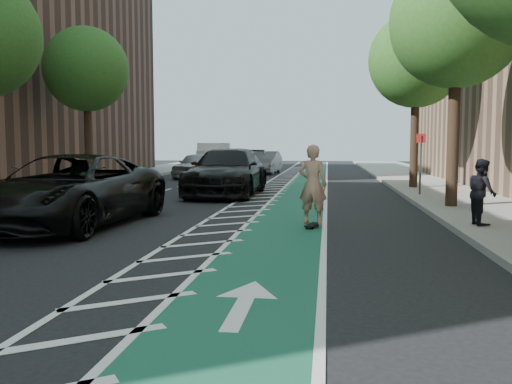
% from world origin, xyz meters
% --- Properties ---
extents(ground, '(120.00, 120.00, 0.00)m').
position_xyz_m(ground, '(0.00, 0.00, 0.00)').
color(ground, black).
rests_on(ground, ground).
extents(bike_lane, '(2.00, 90.00, 0.01)m').
position_xyz_m(bike_lane, '(3.00, 10.00, 0.01)').
color(bike_lane, '#175242').
rests_on(bike_lane, ground).
extents(buffer_strip, '(1.40, 90.00, 0.01)m').
position_xyz_m(buffer_strip, '(1.50, 10.00, 0.01)').
color(buffer_strip, silver).
rests_on(buffer_strip, ground).
extents(sidewalk_right, '(5.00, 90.00, 0.15)m').
position_xyz_m(sidewalk_right, '(9.50, 10.00, 0.07)').
color(sidewalk_right, gray).
rests_on(sidewalk_right, ground).
extents(curb_right, '(0.12, 90.00, 0.16)m').
position_xyz_m(curb_right, '(7.05, 10.00, 0.08)').
color(curb_right, gray).
rests_on(curb_right, ground).
extents(curb_left, '(0.12, 90.00, 0.16)m').
position_xyz_m(curb_left, '(-7.05, 10.00, 0.08)').
color(curb_left, gray).
rests_on(curb_left, ground).
extents(tree_r_c, '(4.20, 4.20, 7.90)m').
position_xyz_m(tree_r_c, '(7.90, 8.00, 5.77)').
color(tree_r_c, '#382619').
rests_on(tree_r_c, ground).
extents(tree_r_d, '(4.20, 4.20, 7.90)m').
position_xyz_m(tree_r_d, '(7.90, 16.00, 5.77)').
color(tree_r_d, '#382619').
rests_on(tree_r_d, ground).
extents(tree_l_d, '(4.20, 4.20, 7.90)m').
position_xyz_m(tree_l_d, '(-7.90, 16.00, 5.77)').
color(tree_l_d, '#382619').
rests_on(tree_l_d, ground).
extents(sign_post, '(0.35, 0.08, 2.47)m').
position_xyz_m(sign_post, '(7.60, 12.00, 1.35)').
color(sign_post, '#4C4C4C').
rests_on(sign_post, ground).
extents(skateboard, '(0.39, 0.77, 0.10)m').
position_xyz_m(skateboard, '(3.70, 3.86, 0.08)').
color(skateboard, black).
rests_on(skateboard, ground).
extents(skateboarder, '(0.82, 0.64, 1.97)m').
position_xyz_m(skateboarder, '(3.70, 3.86, 1.08)').
color(skateboarder, tan).
rests_on(skateboarder, skateboard).
extents(suv_near, '(3.39, 6.70, 1.82)m').
position_xyz_m(suv_near, '(-2.40, 3.39, 0.91)').
color(suv_near, black).
rests_on(suv_near, ground).
extents(suv_far, '(2.77, 6.61, 1.91)m').
position_xyz_m(suv_far, '(0.00, 12.27, 0.95)').
color(suv_far, black).
rests_on(suv_far, ground).
extents(car_silver, '(2.39, 4.83, 1.59)m').
position_xyz_m(car_silver, '(-3.93, 23.09, 0.79)').
color(car_silver, '#959499').
rests_on(car_silver, ground).
extents(car_grey, '(2.05, 4.95, 1.59)m').
position_xyz_m(car_grey, '(-0.33, 28.65, 0.80)').
color(car_grey, slate).
rests_on(car_grey, ground).
extents(pedestrian, '(0.69, 0.83, 1.58)m').
position_xyz_m(pedestrian, '(7.70, 3.94, 0.94)').
color(pedestrian, black).
rests_on(pedestrian, sidewalk_right).
extents(box_truck, '(3.02, 5.53, 2.19)m').
position_xyz_m(box_truck, '(-4.87, 32.52, 1.01)').
color(box_truck, silver).
rests_on(box_truck, ground).
extents(barrel_a, '(0.69, 0.69, 0.94)m').
position_xyz_m(barrel_a, '(-2.20, 3.91, 0.44)').
color(barrel_a, '#D94E0B').
rests_on(barrel_a, ground).
extents(barrel_b, '(0.69, 0.69, 0.95)m').
position_xyz_m(barrel_b, '(-1.80, 14.00, 0.45)').
color(barrel_b, '#DE580B').
rests_on(barrel_b, ground).
extents(barrel_c, '(0.74, 0.74, 1.01)m').
position_xyz_m(barrel_c, '(-2.40, 16.98, 0.48)').
color(barrel_c, orange).
rests_on(barrel_c, ground).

